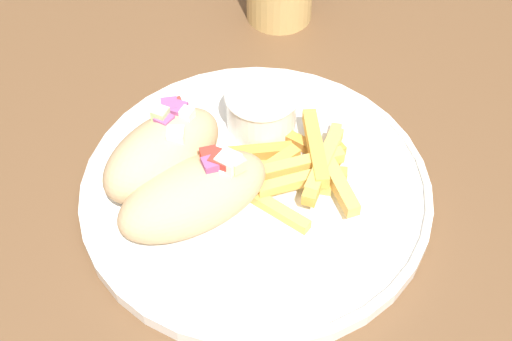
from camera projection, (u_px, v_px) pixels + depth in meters
name	position (u px, v px, depth m)	size (l,w,h in m)	color
table	(208.00, 207.00, 0.71)	(1.37, 1.37, 0.75)	brown
plate	(256.00, 189.00, 0.62)	(0.31, 0.31, 0.02)	white
pita_sandwich_near	(194.00, 195.00, 0.58)	(0.15, 0.11, 0.06)	tan
pita_sandwich_far	(163.00, 154.00, 0.60)	(0.13, 0.12, 0.07)	tan
fries_pile	(305.00, 166.00, 0.62)	(0.11, 0.12, 0.03)	#E5B251
sauce_ramekin	(262.00, 108.00, 0.65)	(0.07, 0.07, 0.04)	white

